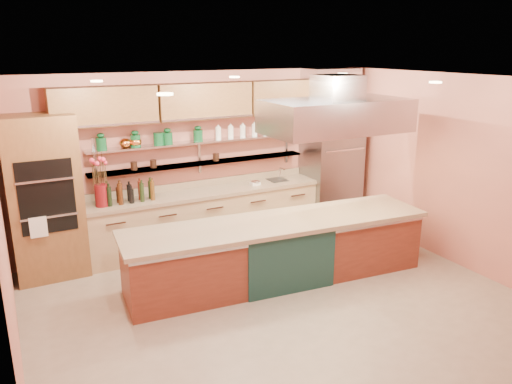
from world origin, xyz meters
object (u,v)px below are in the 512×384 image
refrigerator (331,168)px  copper_kettle (125,143)px  island (278,250)px  kitchen_scale (255,182)px  flower_vase (101,195)px  green_canister (159,139)px

refrigerator → copper_kettle: 3.69m
island → copper_kettle: size_ratio=23.93×
kitchen_scale → copper_kettle: (-2.07, 0.22, 0.81)m
refrigerator → copper_kettle: (-3.60, 0.23, 0.73)m
refrigerator → copper_kettle: refrigerator is taller
island → flower_vase: size_ratio=12.75×
flower_vase → island: bearing=-38.3°
refrigerator → copper_kettle: size_ratio=12.01×
refrigerator → flower_vase: (-4.05, 0.01, 0.04)m
island → copper_kettle: 2.77m
refrigerator → flower_vase: refrigerator is taller
refrigerator → kitchen_scale: (-1.54, 0.01, -0.08)m
copper_kettle → kitchen_scale: bearing=-6.1°
flower_vase → green_canister: (0.96, 0.22, 0.71)m
island → green_canister: green_canister is taller
island → green_canister: size_ratio=22.55×
refrigerator → copper_kettle: bearing=176.3°
flower_vase → copper_kettle: 0.85m
refrigerator → kitchen_scale: bearing=179.6°
copper_kettle → green_canister: size_ratio=0.94×
refrigerator → green_canister: size_ratio=11.32×
copper_kettle → green_canister: bearing=0.0°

